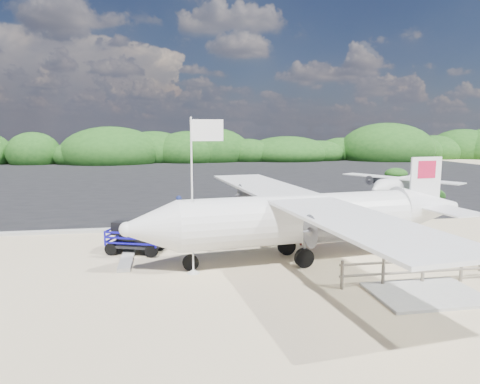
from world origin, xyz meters
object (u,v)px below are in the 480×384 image
object	(u,v)px
baggage_cart	(136,253)
crew_a	(179,212)
flagpole	(193,273)
crew_b	(216,217)
crew_c	(271,222)
aircraft_large	(365,187)
signboard	(313,244)
aircraft_small	(77,179)

from	to	relation	value
baggage_cart	crew_a	bearing A→B (deg)	85.50
flagpole	crew_b	world-z (taller)	flagpole
baggage_cart	flagpole	distance (m)	3.89
flagpole	baggage_cart	bearing A→B (deg)	126.65
crew_c	aircraft_large	world-z (taller)	aircraft_large
signboard	crew_a	xyz separation A→B (m)	(-6.20, 4.32, 0.92)
crew_b	aircraft_small	xyz separation A→B (m)	(-12.24, 27.57, -0.92)
flagpole	crew_c	bearing A→B (deg)	48.86
crew_a	crew_b	bearing A→B (deg)	140.97
signboard	crew_c	xyz separation A→B (m)	(-1.66, 1.55, 0.76)
aircraft_small	baggage_cart	bearing A→B (deg)	74.07
crew_b	crew_c	bearing A→B (deg)	162.00
signboard	crew_a	bearing A→B (deg)	128.38
crew_b	aircraft_small	world-z (taller)	crew_b
signboard	baggage_cart	bearing A→B (deg)	164.48
signboard	aircraft_small	world-z (taller)	aircraft_small
aircraft_large	baggage_cart	bearing A→B (deg)	37.04
flagpole	aircraft_small	xyz separation A→B (m)	(-10.70, 33.43, 0.00)
crew_b	crew_a	bearing A→B (deg)	-40.98
baggage_cart	crew_b	world-z (taller)	crew_b
signboard	crew_c	world-z (taller)	crew_c
signboard	crew_b	world-z (taller)	crew_b
signboard	crew_b	distance (m)	5.13
signboard	aircraft_small	bearing A→B (deg)	102.09
crew_c	aircraft_large	size ratio (longest dim) A/B	0.09
signboard	aircraft_small	size ratio (longest dim) A/B	0.21
signboard	aircraft_large	distance (m)	22.28
baggage_cart	crew_c	bearing A→B (deg)	34.35
signboard	aircraft_large	xyz separation A→B (m)	(11.81, 18.89, 0.00)
aircraft_large	flagpole	bearing A→B (deg)	44.86
baggage_cart	crew_c	size ratio (longest dim) A/B	1.68
baggage_cart	aircraft_small	size ratio (longest dim) A/B	0.34
aircraft_small	signboard	bearing A→B (deg)	87.44
flagpole	aircraft_large	xyz separation A→B (m)	(17.69, 22.19, 0.00)
aircraft_large	crew_c	bearing A→B (deg)	45.62
flagpole	crew_a	world-z (taller)	flagpole
baggage_cart	crew_c	world-z (taller)	crew_c
flagpole	crew_c	world-z (taller)	flagpole
crew_b	aircraft_small	bearing A→B (deg)	-63.45
crew_a	aircraft_large	distance (m)	23.18
baggage_cart	aircraft_large	bearing A→B (deg)	63.23
crew_c	aircraft_large	bearing A→B (deg)	-111.23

